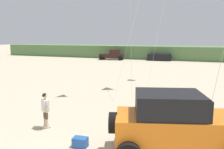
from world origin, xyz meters
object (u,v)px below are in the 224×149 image
at_px(cooler_box, 80,142).
at_px(distant_sedan, 160,57).
at_px(person_watching, 45,108).
at_px(distant_pickup, 112,55).
at_px(jeep, 176,122).

bearing_deg(cooler_box, distant_sedan, 90.22).
distance_m(person_watching, distant_pickup, 34.34).
distance_m(jeep, person_watching, 5.90).
height_order(jeep, cooler_box, jeep).
bearing_deg(cooler_box, person_watching, 150.36).
relative_size(jeep, distant_pickup, 1.04).
xyz_separation_m(jeep, distant_pickup, (-15.37, 33.33, -0.26)).
xyz_separation_m(person_watching, distant_sedan, (-0.75, 34.47, -0.34)).
bearing_deg(jeep, person_watching, 176.92).
xyz_separation_m(jeep, cooler_box, (-3.46, -0.80, -1.01)).
bearing_deg(jeep, distant_pickup, 114.76).
xyz_separation_m(person_watching, distant_pickup, (-9.48, 33.01, 0.00)).
distance_m(cooler_box, distant_pickup, 36.16).
bearing_deg(person_watching, distant_sedan, 91.25).
xyz_separation_m(distant_pickup, distant_sedan, (8.73, 1.46, -0.34)).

